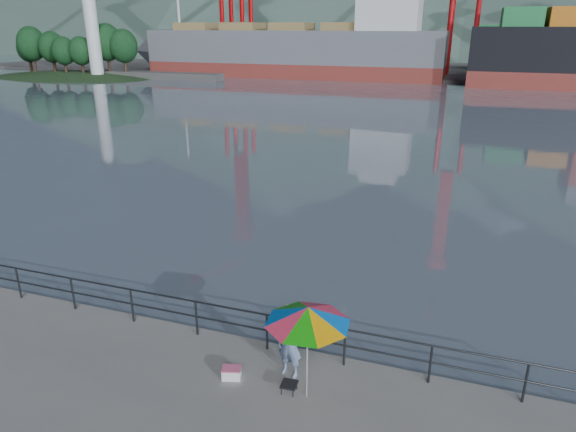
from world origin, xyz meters
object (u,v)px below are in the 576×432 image
(fisherman, at_px, (290,344))
(beach_umbrella, at_px, (308,315))
(bulk_carrier, at_px, (303,49))
(cooler_bag, at_px, (232,373))

(fisherman, relative_size, beach_umbrella, 0.74)
(fisherman, height_order, bulk_carrier, bulk_carrier)
(fisherman, distance_m, bulk_carrier, 76.64)
(beach_umbrella, xyz_separation_m, cooler_bag, (-1.84, 0.03, -1.95))
(fisherman, xyz_separation_m, bulk_carrier, (-22.84, 73.08, 3.33))
(beach_umbrella, bearing_deg, bulk_carrier, 107.64)
(beach_umbrella, relative_size, bulk_carrier, 0.05)
(cooler_bag, bearing_deg, fisherman, 8.93)
(beach_umbrella, distance_m, bulk_carrier, 77.36)
(beach_umbrella, distance_m, cooler_bag, 2.68)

